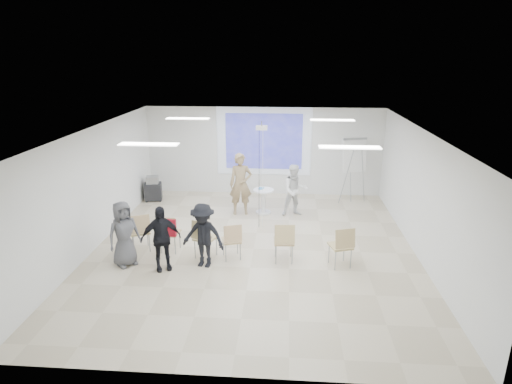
# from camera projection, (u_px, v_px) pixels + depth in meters

# --- Properties ---
(floor) EXTENTS (8.00, 9.00, 0.10)m
(floor) POSITION_uv_depth(u_px,v_px,m) (254.00, 250.00, 10.83)
(floor) COLOR beige
(floor) RESTS_ON ground
(ceiling) EXTENTS (8.00, 9.00, 0.10)m
(ceiling) POSITION_uv_depth(u_px,v_px,m) (253.00, 129.00, 9.86)
(ceiling) COLOR white
(ceiling) RESTS_ON wall_back
(wall_back) EXTENTS (8.00, 0.10, 3.00)m
(wall_back) POSITION_uv_depth(u_px,v_px,m) (264.00, 151.00, 14.66)
(wall_back) COLOR silver
(wall_back) RESTS_ON floor
(wall_left) EXTENTS (0.10, 9.00, 3.00)m
(wall_left) POSITION_uv_depth(u_px,v_px,m) (91.00, 189.00, 10.62)
(wall_left) COLOR silver
(wall_left) RESTS_ON floor
(wall_right) EXTENTS (0.10, 9.00, 3.00)m
(wall_right) POSITION_uv_depth(u_px,v_px,m) (425.00, 196.00, 10.07)
(wall_right) COLOR silver
(wall_right) RESTS_ON floor
(projection_halo) EXTENTS (3.20, 0.01, 2.30)m
(projection_halo) POSITION_uv_depth(u_px,v_px,m) (264.00, 141.00, 14.49)
(projection_halo) COLOR silver
(projection_halo) RESTS_ON wall_back
(projection_image) EXTENTS (2.60, 0.01, 1.90)m
(projection_image) POSITION_uv_depth(u_px,v_px,m) (264.00, 142.00, 14.47)
(projection_image) COLOR #3034A6
(projection_image) RESTS_ON wall_back
(pedestal_table) EXTENTS (0.73, 0.73, 0.79)m
(pedestal_table) POSITION_uv_depth(u_px,v_px,m) (263.00, 200.00, 13.07)
(pedestal_table) COLOR silver
(pedestal_table) RESTS_ON floor
(player_left) EXTENTS (0.85, 0.65, 2.13)m
(player_left) POSITION_uv_depth(u_px,v_px,m) (241.00, 180.00, 12.86)
(player_left) COLOR #9B825F
(player_left) RESTS_ON floor
(player_right) EXTENTS (0.98, 0.85, 1.74)m
(player_right) POSITION_uv_depth(u_px,v_px,m) (295.00, 188.00, 12.79)
(player_right) COLOR white
(player_right) RESTS_ON floor
(controller_left) EXTENTS (0.06, 0.14, 0.04)m
(controller_left) POSITION_uv_depth(u_px,v_px,m) (247.00, 167.00, 12.98)
(controller_left) COLOR silver
(controller_left) RESTS_ON player_left
(controller_right) EXTENTS (0.06, 0.12, 0.04)m
(controller_right) POSITION_uv_depth(u_px,v_px,m) (289.00, 175.00, 12.94)
(controller_right) COLOR silver
(controller_right) RESTS_ON player_right
(chair_far_left) EXTENTS (0.64, 0.65, 1.00)m
(chair_far_left) POSITION_uv_depth(u_px,v_px,m) (140.00, 229.00, 10.50)
(chair_far_left) COLOR tan
(chair_far_left) RESTS_ON floor
(chair_left_mid) EXTENTS (0.48, 0.52, 0.96)m
(chair_left_mid) POSITION_uv_depth(u_px,v_px,m) (169.00, 231.00, 10.46)
(chair_left_mid) COLOR tan
(chair_left_mid) RESTS_ON floor
(chair_left_inner) EXTENTS (0.62, 0.64, 0.99)m
(chair_left_inner) POSITION_uv_depth(u_px,v_px,m) (203.00, 236.00, 10.13)
(chair_left_inner) COLOR tan
(chair_left_inner) RESTS_ON floor
(chair_center) EXTENTS (0.55, 0.57, 0.92)m
(chair_center) POSITION_uv_depth(u_px,v_px,m) (232.00, 238.00, 10.10)
(chair_center) COLOR tan
(chair_center) RESTS_ON floor
(chair_right_inner) EXTENTS (0.50, 0.53, 1.00)m
(chair_right_inner) POSITION_uv_depth(u_px,v_px,m) (284.00, 239.00, 9.94)
(chair_right_inner) COLOR tan
(chair_right_inner) RESTS_ON floor
(chair_right_far) EXTENTS (0.60, 0.62, 1.00)m
(chair_right_far) POSITION_uv_depth(u_px,v_px,m) (342.00, 244.00, 9.70)
(chair_right_far) COLOR tan
(chair_right_far) RESTS_ON floor
(red_jacket) EXTENTS (0.46, 0.14, 0.43)m
(red_jacket) POSITION_uv_depth(u_px,v_px,m) (167.00, 227.00, 10.28)
(red_jacket) COLOR #AC1524
(red_jacket) RESTS_ON chair_left_mid
(laptop) EXTENTS (0.44, 0.38, 0.03)m
(laptop) POSITION_uv_depth(u_px,v_px,m) (206.00, 236.00, 10.24)
(laptop) COLOR black
(laptop) RESTS_ON chair_left_inner
(audience_left) EXTENTS (1.18, 0.97, 1.75)m
(audience_left) POSITION_uv_depth(u_px,v_px,m) (161.00, 234.00, 9.54)
(audience_left) COLOR black
(audience_left) RESTS_ON floor
(audience_mid) EXTENTS (1.23, 0.84, 1.73)m
(audience_mid) POSITION_uv_depth(u_px,v_px,m) (203.00, 231.00, 9.69)
(audience_mid) COLOR black
(audience_mid) RESTS_ON floor
(audience_outer) EXTENTS (1.00, 1.00, 1.74)m
(audience_outer) POSITION_uv_depth(u_px,v_px,m) (123.00, 230.00, 9.75)
(audience_outer) COLOR #59595E
(audience_outer) RESTS_ON floor
(flipchart_easel) EXTENTS (0.90, 0.71, 2.15)m
(flipchart_easel) POSITION_uv_depth(u_px,v_px,m) (354.00, 156.00, 13.65)
(flipchart_easel) COLOR #95989D
(flipchart_easel) RESTS_ON floor
(av_cart) EXTENTS (0.64, 0.56, 0.84)m
(av_cart) POSITION_uv_depth(u_px,v_px,m) (153.00, 189.00, 14.23)
(av_cart) COLOR black
(av_cart) RESTS_ON floor
(ceiling_projector) EXTENTS (0.30, 0.25, 3.00)m
(ceiling_projector) POSITION_uv_depth(u_px,v_px,m) (262.00, 133.00, 11.38)
(ceiling_projector) COLOR white
(ceiling_projector) RESTS_ON ceiling
(fluor_panel_nw) EXTENTS (1.20, 0.30, 0.02)m
(fluor_panel_nw) POSITION_uv_depth(u_px,v_px,m) (188.00, 119.00, 11.92)
(fluor_panel_nw) COLOR white
(fluor_panel_nw) RESTS_ON ceiling
(fluor_panel_ne) EXTENTS (1.20, 0.30, 0.02)m
(fluor_panel_ne) POSITION_uv_depth(u_px,v_px,m) (332.00, 120.00, 11.64)
(fluor_panel_ne) COLOR white
(fluor_panel_ne) RESTS_ON ceiling
(fluor_panel_sw) EXTENTS (1.20, 0.30, 0.02)m
(fluor_panel_sw) POSITION_uv_depth(u_px,v_px,m) (149.00, 144.00, 8.60)
(fluor_panel_sw) COLOR white
(fluor_panel_sw) RESTS_ON ceiling
(fluor_panel_se) EXTENTS (1.20, 0.30, 0.02)m
(fluor_panel_se) POSITION_uv_depth(u_px,v_px,m) (350.00, 147.00, 8.33)
(fluor_panel_se) COLOR white
(fluor_panel_se) RESTS_ON ceiling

